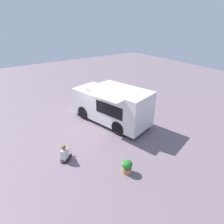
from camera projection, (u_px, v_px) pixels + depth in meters
ground_plane at (97, 126)px, 11.36m from camera, size 40.00×40.00×0.00m
food_truck at (112, 106)px, 11.42m from camera, size 3.26×5.34×2.31m
person_customer at (65, 154)px, 8.53m from camera, size 0.73×0.69×0.86m
planter_flowering_near at (119, 93)px, 15.44m from camera, size 0.50×0.50×0.66m
planter_flowering_far at (127, 166)px, 7.84m from camera, size 0.46×0.46×0.63m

